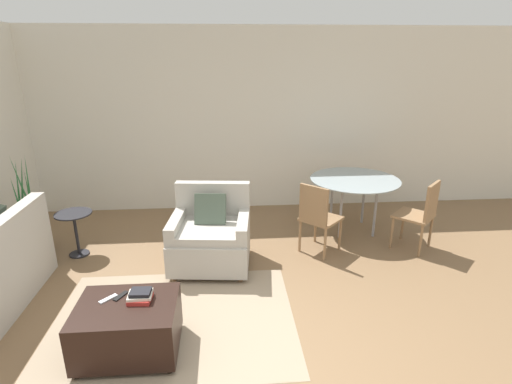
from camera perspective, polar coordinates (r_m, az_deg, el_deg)
The scene contains 13 objects.
ground_plane at distance 3.42m, azimuth -3.82°, elevation -24.35°, with size 20.00×20.00×0.00m, color brown.
wall_back at distance 6.19m, azimuth -4.66°, elevation 9.98°, with size 12.00×0.06×2.75m.
area_rug at distance 3.98m, azimuth -11.54°, elevation -17.43°, with size 2.22×1.66×0.01m.
armchair at distance 4.66m, azimuth -6.47°, elevation -6.30°, with size 0.96×0.90×0.92m.
ottoman at distance 3.59m, azimuth -17.79°, elevation -17.82°, with size 0.80×0.62×0.45m.
book_stack at distance 3.48m, azimuth -16.21°, elevation -14.05°, with size 0.20×0.19×0.09m.
tv_remote_primary at distance 3.59m, azimuth -18.77°, elevation -13.88°, with size 0.11×0.15×0.01m.
tv_remote_secondary at distance 3.59m, azimuth -20.37°, elevation -14.10°, with size 0.14×0.14×0.01m.
potted_plant at distance 5.65m, azimuth -29.32°, elevation -5.25°, with size 0.40×0.40×1.27m.
side_table at distance 5.30m, azimuth -24.44°, elevation -4.39°, with size 0.43×0.43×0.55m.
dining_table at distance 5.59m, azimuth 13.89°, elevation 1.10°, with size 1.20×1.20×0.75m.
dining_chair_near_left at distance 4.88m, azimuth 8.78°, elevation -3.19°, with size 0.59×0.59×0.90m.
dining_chair_near_right at distance 5.32m, azimuth 22.58°, elevation -2.56°, with size 0.59×0.59×0.90m.
Camera 1 is at (0.01, -2.48, 2.35)m, focal length 28.00 mm.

